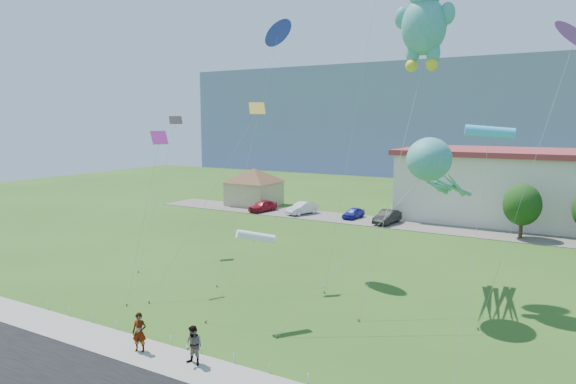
{
  "coord_description": "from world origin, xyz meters",
  "views": [
    {
      "loc": [
        14.77,
        -20.08,
        11.48
      ],
      "look_at": [
        -1.38,
        8.0,
        6.98
      ],
      "focal_mm": 32.0,
      "sensor_mm": 36.0,
      "label": 1
    }
  ],
  "objects_px": {
    "teddy_bear_kite": "(424,19)",
    "parked_car_silver": "(302,208)",
    "pedestrian_left": "(139,332)",
    "octopus_kite": "(435,171)",
    "pavilion": "(254,183)",
    "parked_car_blue": "(353,213)",
    "parked_car_black": "(387,217)",
    "pedestrian_right": "(194,346)",
    "parked_car_red": "(263,206)"
  },
  "relations": [
    {
      "from": "teddy_bear_kite",
      "to": "pedestrian_left",
      "type": "bearing_deg",
      "value": -118.65
    },
    {
      "from": "pedestrian_left",
      "to": "pedestrian_right",
      "type": "xyz_separation_m",
      "value": [
        3.27,
        0.25,
        -0.05
      ]
    },
    {
      "from": "pavilion",
      "to": "parked_car_black",
      "type": "height_order",
      "value": "pavilion"
    },
    {
      "from": "pedestrian_left",
      "to": "teddy_bear_kite",
      "type": "relative_size",
      "value": 0.09
    },
    {
      "from": "octopus_kite",
      "to": "parked_car_black",
      "type": "bearing_deg",
      "value": 115.11
    },
    {
      "from": "parked_car_blue",
      "to": "teddy_bear_kite",
      "type": "xyz_separation_m",
      "value": [
        13.62,
        -21.72,
        17.28
      ]
    },
    {
      "from": "pavilion",
      "to": "parked_car_blue",
      "type": "bearing_deg",
      "value": -8.95
    },
    {
      "from": "pedestrian_right",
      "to": "parked_car_red",
      "type": "distance_m",
      "value": 41.52
    },
    {
      "from": "parked_car_red",
      "to": "octopus_kite",
      "type": "distance_m",
      "value": 35.94
    },
    {
      "from": "pedestrian_right",
      "to": "octopus_kite",
      "type": "xyz_separation_m",
      "value": [
        7.38,
        14.14,
        7.39
      ]
    },
    {
      "from": "pavilion",
      "to": "parked_car_black",
      "type": "xyz_separation_m",
      "value": [
        20.25,
        -3.56,
        -2.21
      ]
    },
    {
      "from": "pedestrian_right",
      "to": "teddy_bear_kite",
      "type": "height_order",
      "value": "teddy_bear_kite"
    },
    {
      "from": "parked_car_silver",
      "to": "teddy_bear_kite",
      "type": "height_order",
      "value": "teddy_bear_kite"
    },
    {
      "from": "pavilion",
      "to": "parked_car_silver",
      "type": "xyz_separation_m",
      "value": [
        9.2,
        -3.16,
        -2.23
      ]
    },
    {
      "from": "parked_car_red",
      "to": "parked_car_blue",
      "type": "distance_m",
      "value": 11.89
    },
    {
      "from": "parked_car_black",
      "to": "pedestrian_right",
      "type": "bearing_deg",
      "value": -79.25
    },
    {
      "from": "pavilion",
      "to": "pedestrian_right",
      "type": "xyz_separation_m",
      "value": [
        23.57,
        -40.52,
        -1.99
      ]
    },
    {
      "from": "pavilion",
      "to": "parked_car_red",
      "type": "xyz_separation_m",
      "value": [
        3.93,
        -3.93,
        -2.25
      ]
    },
    {
      "from": "pavilion",
      "to": "parked_car_silver",
      "type": "height_order",
      "value": "pavilion"
    },
    {
      "from": "teddy_bear_kite",
      "to": "parked_car_blue",
      "type": "bearing_deg",
      "value": 122.09
    },
    {
      "from": "parked_car_blue",
      "to": "octopus_kite",
      "type": "height_order",
      "value": "octopus_kite"
    },
    {
      "from": "parked_car_silver",
      "to": "parked_car_black",
      "type": "bearing_deg",
      "value": 14.08
    },
    {
      "from": "pedestrian_left",
      "to": "parked_car_black",
      "type": "distance_m",
      "value": 37.21
    },
    {
      "from": "parked_car_black",
      "to": "octopus_kite",
      "type": "relative_size",
      "value": 0.3
    },
    {
      "from": "pavilion",
      "to": "octopus_kite",
      "type": "bearing_deg",
      "value": -40.44
    },
    {
      "from": "parked_car_blue",
      "to": "octopus_kite",
      "type": "bearing_deg",
      "value": -51.45
    },
    {
      "from": "pedestrian_left",
      "to": "octopus_kite",
      "type": "height_order",
      "value": "octopus_kite"
    },
    {
      "from": "parked_car_blue",
      "to": "teddy_bear_kite",
      "type": "relative_size",
      "value": 0.17
    },
    {
      "from": "pedestrian_right",
      "to": "parked_car_black",
      "type": "relative_size",
      "value": 0.41
    },
    {
      "from": "octopus_kite",
      "to": "pedestrian_left",
      "type": "bearing_deg",
      "value": -126.48
    },
    {
      "from": "parked_car_black",
      "to": "octopus_kite",
      "type": "distance_m",
      "value": 26.33
    },
    {
      "from": "parked_car_red",
      "to": "octopus_kite",
      "type": "xyz_separation_m",
      "value": [
        27.01,
        -22.44,
        7.66
      ]
    },
    {
      "from": "parked_car_black",
      "to": "teddy_bear_kite",
      "type": "relative_size",
      "value": 0.22
    },
    {
      "from": "pavilion",
      "to": "pedestrian_right",
      "type": "distance_m",
      "value": 46.92
    },
    {
      "from": "parked_car_silver",
      "to": "parked_car_black",
      "type": "relative_size",
      "value": 0.98
    },
    {
      "from": "parked_car_silver",
      "to": "octopus_kite",
      "type": "bearing_deg",
      "value": -30.74
    },
    {
      "from": "pavilion",
      "to": "parked_car_blue",
      "type": "height_order",
      "value": "pavilion"
    },
    {
      "from": "pedestrian_right",
      "to": "pavilion",
      "type": "bearing_deg",
      "value": 119.15
    },
    {
      "from": "pedestrian_left",
      "to": "parked_car_black",
      "type": "height_order",
      "value": "pedestrian_left"
    },
    {
      "from": "pedestrian_right",
      "to": "teddy_bear_kite",
      "type": "xyz_separation_m",
      "value": [
        5.78,
        16.32,
        16.91
      ]
    },
    {
      "from": "pedestrian_left",
      "to": "octopus_kite",
      "type": "relative_size",
      "value": 0.13
    },
    {
      "from": "parked_car_silver",
      "to": "octopus_kite",
      "type": "relative_size",
      "value": 0.3
    },
    {
      "from": "parked_car_blue",
      "to": "octopus_kite",
      "type": "distance_m",
      "value": 29.37
    },
    {
      "from": "parked_car_blue",
      "to": "parked_car_black",
      "type": "bearing_deg",
      "value": -7.36
    },
    {
      "from": "parked_car_blue",
      "to": "parked_car_black",
      "type": "distance_m",
      "value": 4.64
    },
    {
      "from": "parked_car_black",
      "to": "teddy_bear_kite",
      "type": "distance_m",
      "value": 28.33
    },
    {
      "from": "parked_car_silver",
      "to": "teddy_bear_kite",
      "type": "distance_m",
      "value": 33.81
    },
    {
      "from": "octopus_kite",
      "to": "parked_car_red",
      "type": "bearing_deg",
      "value": 140.28
    },
    {
      "from": "teddy_bear_kite",
      "to": "parked_car_silver",
      "type": "bearing_deg",
      "value": 133.78
    },
    {
      "from": "pedestrian_left",
      "to": "pedestrian_right",
      "type": "bearing_deg",
      "value": -18.84
    }
  ]
}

